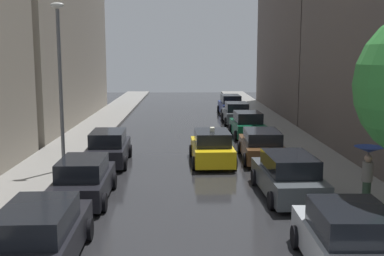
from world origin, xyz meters
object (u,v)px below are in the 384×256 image
object	(u,v)px
parked_car_left_second	(84,180)
parked_car_right_fifth	(236,113)
parked_car_right_third	(262,146)
lamp_post_left	(60,76)
parked_car_right_second	(288,176)
pedestrian_foreground	(368,164)
parked_car_right_sixth	(230,105)
parked_car_right_nearest	(349,241)
taxi_midroad	(212,148)
parked_car_right_fourth	(247,125)
parked_car_left_nearest	(40,237)
parked_car_left_third	(109,148)

from	to	relation	value
parked_car_left_second	parked_car_right_fifth	distance (m)	20.92
parked_car_right_third	lamp_post_left	size ratio (longest dim) A/B	0.65
parked_car_right_second	pedestrian_foreground	world-z (taller)	pedestrian_foreground
lamp_post_left	parked_car_right_sixth	bearing A→B (deg)	65.26
parked_car_right_nearest	taxi_midroad	distance (m)	12.11
parked_car_right_fourth	parked_car_right_sixth	size ratio (longest dim) A/B	0.86
parked_car_left_nearest	lamp_post_left	size ratio (longest dim) A/B	0.65
parked_car_right_third	lamp_post_left	world-z (taller)	lamp_post_left
parked_car_right_second	taxi_midroad	size ratio (longest dim) A/B	1.10
parked_car_right_fifth	parked_car_right_fourth	bearing A→B (deg)	179.99
parked_car_left_second	parked_car_right_nearest	bearing A→B (deg)	-128.88
parked_car_right_nearest	parked_car_left_third	bearing A→B (deg)	34.13
parked_car_left_third	parked_car_right_nearest	bearing A→B (deg)	-148.69
parked_car_right_nearest	pedestrian_foreground	distance (m)	5.26
parked_car_right_second	pedestrian_foreground	xyz separation A→B (m)	(2.37, -1.58, 0.86)
parked_car_right_third	parked_car_right_fourth	world-z (taller)	parked_car_right_fourth
parked_car_left_third	pedestrian_foreground	size ratio (longest dim) A/B	2.15
parked_car_left_second	parked_car_right_second	world-z (taller)	parked_car_right_second
parked_car_right_third	lamp_post_left	bearing A→B (deg)	106.68
parked_car_left_third	lamp_post_left	bearing A→B (deg)	134.43
parked_car_left_nearest	parked_car_right_second	bearing A→B (deg)	-53.78
taxi_midroad	pedestrian_foreground	xyz separation A→B (m)	(4.92, -7.12, 0.86)
taxi_midroad	lamp_post_left	distance (m)	7.89
parked_car_left_second	parked_car_right_fourth	distance (m)	15.37
parked_car_left_second	parked_car_left_nearest	bearing A→B (deg)	179.01
parked_car_right_second	parked_car_right_fifth	xyz separation A→B (m)	(0.12, 19.11, -0.01)
parked_car_left_third	pedestrian_foreground	world-z (taller)	pedestrian_foreground
parked_car_right_nearest	parked_car_right_second	distance (m)	6.27
pedestrian_foreground	parked_car_right_second	bearing A→B (deg)	5.01
parked_car_right_fifth	parked_car_right_sixth	bearing A→B (deg)	-0.93
parked_car_right_second	parked_car_right_third	size ratio (longest dim) A/B	1.02
parked_car_right_fourth	lamp_post_left	distance (m)	13.70
taxi_midroad	parked_car_left_nearest	bearing A→B (deg)	154.30
parked_car_left_third	lamp_post_left	xyz separation A→B (m)	(-1.74, -1.82, 3.60)
parked_car_right_nearest	pedestrian_foreground	size ratio (longest dim) A/B	2.01
parked_car_left_second	lamp_post_left	bearing A→B (deg)	22.00
parked_car_left_nearest	parked_car_right_sixth	distance (m)	31.13
parked_car_left_nearest	parked_car_right_sixth	xyz separation A→B (m)	(7.69, 30.16, 0.06)
parked_car_left_second	parked_car_right_fourth	world-z (taller)	parked_car_right_fourth
parked_car_right_sixth	lamp_post_left	xyz separation A→B (m)	(-9.49, -20.59, 3.54)
parked_car_right_fifth	lamp_post_left	world-z (taller)	lamp_post_left
parked_car_right_second	lamp_post_left	bearing A→B (deg)	65.67
parked_car_left_nearest	parked_car_left_second	xyz separation A→B (m)	(-0.04, 5.49, -0.01)
pedestrian_foreground	parked_car_right_nearest	bearing A→B (deg)	103.31
taxi_midroad	lamp_post_left	world-z (taller)	lamp_post_left
parked_car_right_fourth	taxi_midroad	world-z (taller)	taxi_midroad
parked_car_right_second	parked_car_right_sixth	bearing A→B (deg)	-2.87
pedestrian_foreground	parked_car_right_third	bearing A→B (deg)	-34.63
pedestrian_foreground	parked_car_right_sixth	bearing A→B (deg)	-46.41
parked_car_right_third	parked_car_right_fifth	size ratio (longest dim) A/B	1.11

